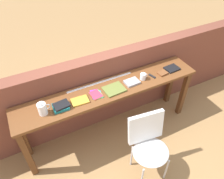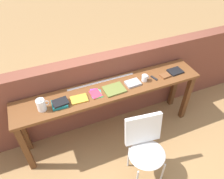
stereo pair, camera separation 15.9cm
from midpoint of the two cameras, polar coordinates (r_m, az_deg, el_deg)
The scene contains 15 objects.
ground_plane at distance 3.30m, azimuth 0.60°, elevation -14.46°, with size 40.00×40.00×0.00m, color #9E7547.
brick_wall_back at distance 3.24m, azimuth -4.52°, elevation -0.18°, with size 6.00×0.20×1.16m, color brown.
sideboard at distance 2.90m, azimuth -2.02°, elevation -1.81°, with size 2.50×0.44×0.88m.
chair_white_moulded at distance 2.70m, azimuth 7.91°, elevation -13.84°, with size 0.49×0.50×0.89m.
pitcher_white at distance 2.59m, azimuth -19.40°, elevation -4.81°, with size 0.14×0.10×0.18m.
book_stack_leftmost at distance 2.63m, azimuth -14.89°, elevation -4.28°, with size 0.20×0.17×0.06m.
magazine_cycling at distance 2.67m, azimuth -10.07°, elevation -2.96°, with size 0.20×0.14×0.02m, color gold.
pamphlet_pile_colourful at distance 2.73m, azimuth -5.77°, elevation -1.32°, with size 0.16×0.19×0.01m.
book_open_centre at distance 2.78m, azimuth -1.08°, elevation 0.05°, with size 0.26×0.21×0.02m, color olive.
book_grey_hardcover at distance 2.88m, azimuth 3.65°, elevation 1.91°, with size 0.19×0.14×0.03m, color #9E9EA3.
mug at distance 2.94m, azimuth 6.62°, elevation 3.36°, with size 0.11×0.08×0.09m.
multitool_folded at distance 3.03m, azimuth 8.96°, elevation 3.45°, with size 0.02×0.11×0.02m, color black.
leather_journal_brown at distance 3.10m, azimuth 11.66°, elevation 4.18°, with size 0.13×0.10×0.02m, color brown.
book_repair_rightmost at distance 3.22m, azimuth 14.03°, elevation 5.34°, with size 0.20×0.15×0.02m, color black.
ruler_metal_back_edge at distance 2.91m, azimuth -4.64°, elevation 1.88°, with size 0.93×0.03×0.00m, color silver.
Camera 1 is at (-0.93, -1.59, 2.73)m, focal length 35.00 mm.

